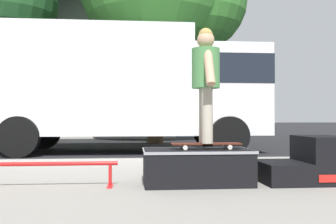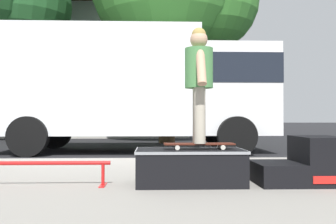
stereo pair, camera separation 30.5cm
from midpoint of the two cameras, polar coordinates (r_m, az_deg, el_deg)
ground_plane at (r=7.75m, az=-14.92°, el=-7.24°), size 140.00×140.00×0.00m
sidewalk_slab at (r=4.84m, az=-21.00°, el=-10.32°), size 50.00×5.00×0.12m
skate_box at (r=4.30m, az=2.26°, el=-7.96°), size 1.20×0.68×0.39m
kicker_ramp at (r=4.65m, az=18.57°, el=-7.24°), size 0.97×0.69×0.53m
grind_rail at (r=4.38m, az=-20.80°, el=-7.79°), size 1.69×0.28×0.27m
skateboard at (r=4.29m, az=3.63°, el=-4.80°), size 0.79×0.23×0.07m
skater_kid at (r=4.31m, az=3.62°, el=5.49°), size 0.31×0.66×1.29m
box_truck at (r=9.83m, az=-6.82°, el=4.00°), size 6.91×2.63×3.05m
house_behind at (r=20.89m, az=-13.03°, el=8.40°), size 9.54×8.23×8.40m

